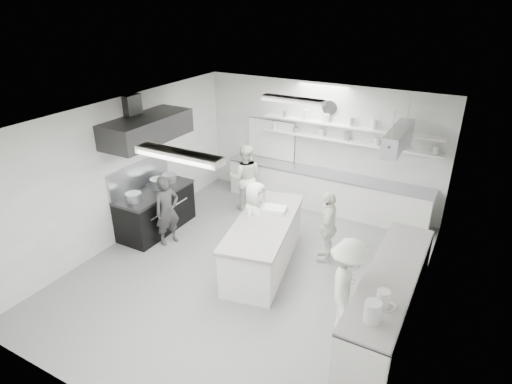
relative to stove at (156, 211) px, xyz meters
The scene contains 27 objects.
floor 2.67m from the stove, ahead, with size 6.00×7.00×0.02m, color #989898.
ceiling 3.67m from the stove, ahead, with size 6.00×7.00×0.02m, color white.
wall_back 4.18m from the stove, 50.01° to the left, with size 6.00×0.04×3.00m, color silver.
wall_front 4.80m from the stove, 56.31° to the right, with size 6.00×0.04×3.00m, color silver.
wall_left 1.19m from the stove, 135.00° to the right, with size 0.04×7.00×3.00m, color silver.
wall_right 5.71m from the stove, ahead, with size 0.04×7.00×3.00m, color silver.
stove is the anchor object (origin of this frame).
exhaust_hood 1.90m from the stove, 90.00° to the right, with size 0.85×2.00×0.50m, color #2B2B2C.
back_counter 4.03m from the stove, 43.99° to the left, with size 5.00×0.60×0.92m, color white.
shelf_lower 4.63m from the stove, 41.99° to the left, with size 4.20×0.26×0.04m, color white.
shelf_upper 4.74m from the stove, 41.99° to the left, with size 4.20×0.26×0.04m, color white.
pass_through_window 3.49m from the stove, 67.12° to the left, with size 1.30×0.04×1.00m, color black.
wall_clock 4.60m from the stove, 47.54° to the left, with size 0.32×0.32×0.05m, color silver.
right_counter 5.28m from the stove, ahead, with size 0.74×3.30×0.94m, color white.
pot_rack 5.35m from the stove, 23.50° to the left, with size 0.30×1.60×0.40m, color #A9AEB6.
light_fixture_front 4.22m from the stove, 40.24° to the right, with size 1.30×0.25×0.10m, color white.
light_fixture_rear 3.86m from the stove, 28.30° to the left, with size 1.30×0.25×0.10m, color white.
prep_island 2.75m from the stove, ahead, with size 0.94×2.51×0.93m, color white.
stove_pot 0.62m from the stove, 90.00° to the left, with size 0.36×0.36×0.26m, color #A9AEB6.
cook_stove 0.74m from the stove, 26.93° to the right, with size 0.55×0.36×1.51m, color #323233.
cook_back 2.25m from the stove, 56.69° to the left, with size 0.80×0.63×1.65m, color white.
cook_island_left 2.42m from the stove, ahead, with size 0.76×0.49×1.55m, color white.
cook_island_right 3.83m from the stove, 10.58° to the left, with size 0.87×0.36×1.48m, color white.
cook_right 4.84m from the stove, 12.72° to the right, with size 1.06×0.61×1.64m, color white.
bowl_island_a 3.01m from the stove, ahead, with size 0.25×0.25×0.06m, color #A9AEB6.
bowl_island_b 2.70m from the stove, ahead, with size 0.21×0.21×0.06m, color white.
bowl_right 5.56m from the stove, 14.79° to the right, with size 0.23×0.23×0.06m, color white.
Camera 1 is at (3.45, -5.96, 4.88)m, focal length 30.23 mm.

